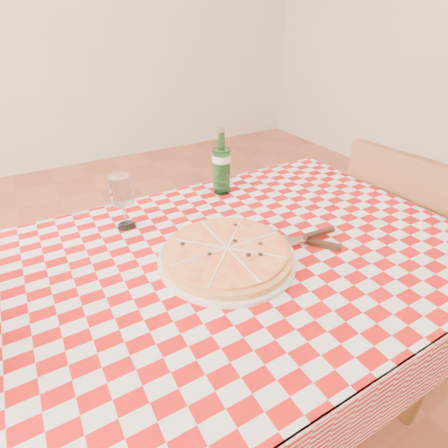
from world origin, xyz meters
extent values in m
plane|color=brown|center=(0.00, 0.00, 0.00)|extent=(6.00, 6.00, 0.00)
cube|color=white|center=(0.00, 3.00, 1.40)|extent=(5.00, 0.02, 2.80)
cube|color=brown|center=(0.00, 0.00, 0.73)|extent=(1.20, 0.80, 0.04)
cylinder|color=brown|center=(0.54, -0.34, 0.35)|extent=(0.06, 0.06, 0.71)
cylinder|color=brown|center=(-0.54, 0.34, 0.35)|extent=(0.06, 0.06, 0.71)
cylinder|color=brown|center=(0.54, 0.34, 0.35)|extent=(0.06, 0.06, 0.71)
cube|color=#9F0909|center=(0.00, 0.00, 0.75)|extent=(1.30, 0.90, 0.01)
cube|color=brown|center=(0.87, 0.06, 0.43)|extent=(0.44, 0.44, 0.04)
cylinder|color=brown|center=(0.72, -0.13, 0.21)|extent=(0.03, 0.03, 0.41)
cylinder|color=brown|center=(1.06, -0.10, 0.21)|extent=(0.03, 0.03, 0.41)
cylinder|color=brown|center=(0.69, 0.21, 0.21)|extent=(0.03, 0.03, 0.41)
cylinder|color=brown|center=(1.03, 0.24, 0.21)|extent=(0.03, 0.03, 0.41)
cube|color=brown|center=(0.69, 0.04, 0.67)|extent=(0.08, 0.41, 0.44)
camera|label=1|loc=(-0.43, -0.64, 1.31)|focal=28.00mm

